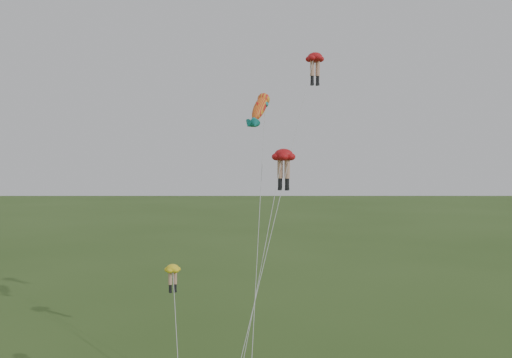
{
  "coord_description": "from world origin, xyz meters",
  "views": [
    {
      "loc": [
        1.58,
        -27.89,
        13.83
      ],
      "look_at": [
        1.63,
        6.0,
        12.2
      ],
      "focal_mm": 40.0,
      "sensor_mm": 36.0,
      "label": 1
    }
  ],
  "objects": [
    {
      "name": "fish_kite",
      "position": [
        1.9,
        10.65,
        16.71
      ],
      "size": [
        1.89,
        12.24,
        18.07
      ],
      "rotation": [
        0.78,
        0.0,
        -0.45
      ],
      "color": "orange",
      "rests_on": "ground"
    },
    {
      "name": "legs_kite_red_high",
      "position": [
        5.57,
        11.34,
        19.71
      ],
      "size": [
        6.66,
        14.15,
        20.66
      ],
      "rotation": [
        0.0,
        0.0,
        0.31
      ],
      "color": "red",
      "rests_on": "ground"
    },
    {
      "name": "legs_kite_yellow",
      "position": [
        -2.72,
        1.63,
        7.14
      ],
      "size": [
        1.91,
        6.01,
        7.9
      ],
      "rotation": [
        0.0,
        0.0,
        0.48
      ],
      "color": "yellow",
      "rests_on": "ground"
    },
    {
      "name": "legs_kite_red_mid",
      "position": [
        3.28,
        6.94,
        13.27
      ],
      "size": [
        4.08,
        8.96,
        14.02
      ],
      "rotation": [
        0.0,
        0.0,
        -0.38
      ],
      "color": "red",
      "rests_on": "ground"
    }
  ]
}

